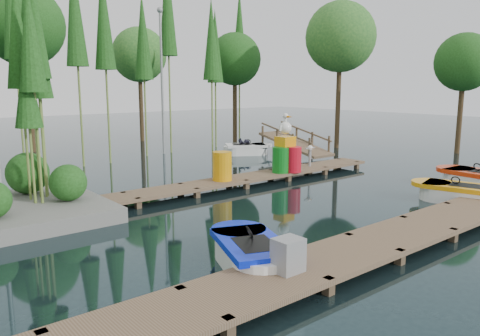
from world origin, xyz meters
TOP-DOWN VIEW (x-y plane):
  - ground_plane at (0.00, 0.00)m, footprint 90.00×90.00m
  - near_dock at (0.00, -4.50)m, footprint 18.00×1.50m
  - far_dock at (1.00, 2.50)m, footprint 15.00×1.20m
  - tree_screen at (-2.04, 10.60)m, footprint 34.42×18.53m
  - lamp_rear at (4.00, 11.00)m, footprint 0.30×0.30m
  - ramp at (9.00, 6.50)m, footprint 1.50×3.94m
  - boat_blue at (-2.35, -3.34)m, footprint 2.01×2.82m
  - boat_red at (8.20, -2.99)m, footprint 1.45×2.93m
  - boat_yellow_near at (5.78, -3.44)m, footprint 1.80×2.80m
  - boat_white_far at (7.09, 8.08)m, footprint 2.75×2.25m
  - utility_cabinet at (-2.50, -4.50)m, footprint 0.49×0.41m
  - yellow_barrel at (1.35, 2.50)m, footprint 0.65×0.65m
  - drum_cluster at (4.24, 2.34)m, footprint 1.26×1.15m
  - seagull_post at (5.71, 2.50)m, footprint 0.53×0.28m

SIDE VIEW (x-z plane):
  - ground_plane at x=0.00m, z-range 0.00..0.00m
  - far_dock at x=1.00m, z-range -0.02..0.48m
  - near_dock at x=0.00m, z-range -0.02..0.48m
  - boat_blue at x=-2.35m, z-range -0.18..0.68m
  - boat_yellow_near at x=5.78m, z-range -0.18..0.69m
  - boat_white_far at x=7.09m, z-range -0.33..0.86m
  - boat_red at x=8.20m, z-range -0.20..0.76m
  - ramp at x=9.00m, z-range -0.16..1.33m
  - utility_cabinet at x=-2.50m, z-range 0.30..0.90m
  - yellow_barrel at x=1.35m, z-range 0.30..1.28m
  - seagull_post at x=5.71m, z-range 0.45..1.29m
  - drum_cluster at x=4.24m, z-range -0.15..2.02m
  - lamp_rear at x=4.00m, z-range 0.64..7.89m
  - tree_screen at x=-2.04m, z-range 0.96..11.27m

